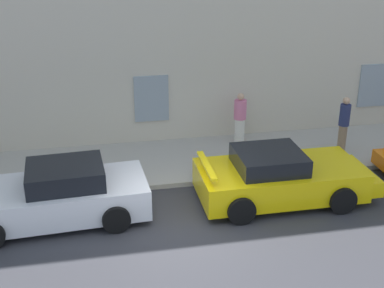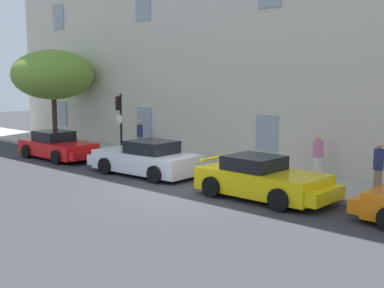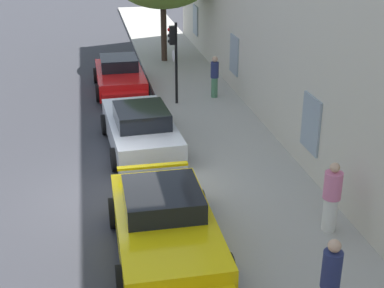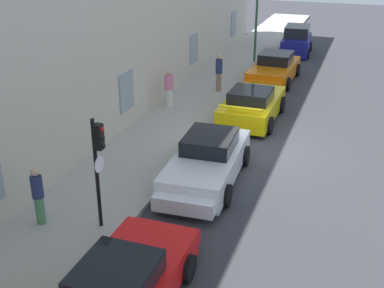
# 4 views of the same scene
# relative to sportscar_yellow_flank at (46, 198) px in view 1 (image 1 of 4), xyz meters

# --- Properties ---
(ground_plane) EXTENTS (80.00, 80.00, 0.00)m
(ground_plane) POSITION_rel_sportscar_yellow_flank_xyz_m (3.13, -1.08, -0.62)
(ground_plane) COLOR #333338
(sidewalk) EXTENTS (60.00, 3.21, 0.14)m
(sidewalk) POSITION_rel_sportscar_yellow_flank_xyz_m (3.13, 2.68, -0.55)
(sidewalk) COLOR #A8A399
(sidewalk) RESTS_ON ground
(sportscar_yellow_flank) EXTENTS (5.04, 2.32, 1.43)m
(sportscar_yellow_flank) POSITION_rel_sportscar_yellow_flank_xyz_m (0.00, 0.00, 0.00)
(sportscar_yellow_flank) COLOR white
(sportscar_yellow_flank) RESTS_ON ground
(sportscar_white_middle) EXTENTS (4.63, 2.24, 1.39)m
(sportscar_white_middle) POSITION_rel_sportscar_yellow_flank_xyz_m (6.08, -0.07, 0.00)
(sportscar_white_middle) COLOR yellow
(sportscar_white_middle) RESTS_ON ground
(pedestrian_admiring) EXTENTS (0.45, 0.45, 1.78)m
(pedestrian_admiring) POSITION_rel_sportscar_yellow_flank_xyz_m (8.84, 2.27, 0.44)
(pedestrian_admiring) COLOR #8C7259
(pedestrian_admiring) RESTS_ON sidewalk
(pedestrian_bystander) EXTENTS (0.48, 0.48, 1.66)m
(pedestrian_bystander) POSITION_rel_sportscar_yellow_flank_xyz_m (5.91, 3.64, 0.36)
(pedestrian_bystander) COLOR silver
(pedestrian_bystander) RESTS_ON sidewalk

